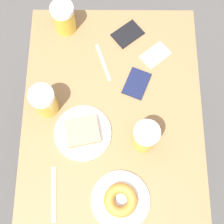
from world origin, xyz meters
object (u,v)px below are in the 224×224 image
at_px(fork, 103,63).
at_px(plate_with_donut, 120,200).
at_px(passport_far_edge, 127,34).
at_px(beer_mug_right, 63,18).
at_px(knife, 53,194).
at_px(beer_mug_left, 44,101).
at_px(plate_with_cake, 82,132).
at_px(passport_near_edge, 136,83).
at_px(napkin_folded, 155,55).
at_px(beer_mug_center, 145,137).

bearing_deg(fork, plate_with_donut, 97.23).
relative_size(fork, passport_far_edge, 1.12).
height_order(beer_mug_right, knife, beer_mug_right).
height_order(beer_mug_left, passport_far_edge, beer_mug_left).
bearing_deg(fork, plate_with_cake, 76.21).
bearing_deg(passport_near_edge, plate_with_cake, 44.57).
height_order(napkin_folded, passport_far_edge, passport_far_edge).
bearing_deg(passport_near_edge, passport_far_edge, -81.41).
bearing_deg(plate_with_cake, beer_mug_right, -79.34).
relative_size(plate_with_donut, beer_mug_center, 1.55).
xyz_separation_m(beer_mug_left, knife, (-0.05, 0.34, -0.07)).
bearing_deg(fork, beer_mug_center, 115.68).
bearing_deg(knife, passport_far_edge, -112.45).
bearing_deg(passport_near_edge, beer_mug_right, -41.24).
bearing_deg(napkin_folded, passport_near_edge, 58.03).
relative_size(beer_mug_center, fork, 0.82).
distance_m(napkin_folded, passport_near_edge, 0.16).
bearing_deg(passport_far_edge, napkin_folded, 139.44).
bearing_deg(plate_with_donut, napkin_folded, -104.17).
bearing_deg(beer_mug_left, fork, -137.87).
distance_m(fork, passport_near_edge, 0.17).
relative_size(napkin_folded, fork, 0.81).
xyz_separation_m(beer_mug_center, beer_mug_right, (0.33, -0.51, 0.00)).
bearing_deg(beer_mug_center, plate_with_donut, 67.99).
distance_m(beer_mug_center, passport_far_edge, 0.49).
bearing_deg(beer_mug_center, napkin_folded, -99.16).
bearing_deg(beer_mug_center, knife, 31.04).
xyz_separation_m(plate_with_cake, fork, (-0.08, -0.31, -0.01)).
xyz_separation_m(beer_mug_left, passport_far_edge, (-0.33, -0.34, -0.07)).
relative_size(beer_mug_left, fork, 0.82).
xyz_separation_m(plate_with_cake, passport_far_edge, (-0.18, -0.45, -0.01)).
distance_m(plate_with_cake, beer_mug_right, 0.49).
distance_m(plate_with_cake, knife, 0.26).
distance_m(plate_with_cake, plate_with_donut, 0.30).
xyz_separation_m(beer_mug_center, fork, (0.16, -0.34, -0.07)).
distance_m(beer_mug_center, fork, 0.38).
relative_size(beer_mug_center, beer_mug_right, 1.00).
bearing_deg(beer_mug_right, passport_far_edge, 172.71).
distance_m(plate_with_cake, fork, 0.32).
bearing_deg(passport_far_edge, beer_mug_right, -7.29).
xyz_separation_m(beer_mug_left, beer_mug_center, (-0.39, 0.14, 0.00)).
relative_size(beer_mug_right, knife, 0.70).
bearing_deg(beer_mug_center, plate_with_cake, -7.00).
xyz_separation_m(plate_with_cake, beer_mug_center, (-0.24, 0.03, 0.05)).
distance_m(beer_mug_center, beer_mug_right, 0.61).
height_order(napkin_folded, knife, napkin_folded).
bearing_deg(passport_far_edge, fork, 52.77).
distance_m(beer_mug_left, passport_near_edge, 0.38).
distance_m(napkin_folded, passport_far_edge, 0.16).
xyz_separation_m(plate_with_donut, passport_near_edge, (-0.07, -0.47, -0.02)).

